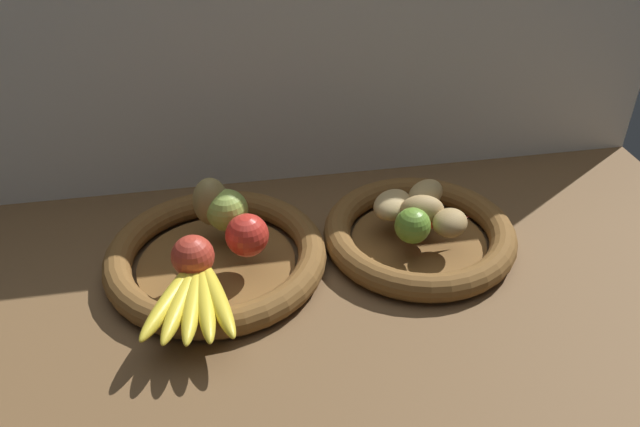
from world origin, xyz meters
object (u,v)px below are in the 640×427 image
apple_green_back (227,210)px  potato_small (450,223)px  pear_brown (211,202)px  lime_near (413,226)px  apple_red_right (247,235)px  fruit_bowl_left (216,257)px  chili_pepper (438,223)px  potato_large (422,210)px  apple_red_front (193,256)px  potato_oblong (392,205)px  potato_back (425,194)px  banana_bunch_front (194,296)px  fruit_bowl_right (419,235)px

apple_green_back → potato_small: apple_green_back is taller
pear_brown → lime_near: bearing=-18.6°
potato_small → apple_red_right: bearing=178.5°
apple_red_right → potato_small: size_ratio=1.11×
fruit_bowl_left → apple_green_back: 7.79cm
lime_near → chili_pepper: lime_near is taller
fruit_bowl_left → potato_large: potato_large is taller
apple_red_front → apple_green_back: size_ratio=0.93×
potato_large → apple_red_front: bearing=-170.1°
fruit_bowl_left → potato_small: 38.26cm
lime_near → pear_brown: bearing=161.4°
apple_green_back → pear_brown: (-2.45, 1.74, 0.81)cm
apple_green_back → potato_oblong: 27.65cm
apple_red_right → potato_small: 32.72cm
pear_brown → potato_small: 39.06cm
apple_green_back → potato_back: (33.94, 0.62, -1.23)cm
potato_small → chili_pepper: bearing=131.7°
banana_bunch_front → potato_small: size_ratio=3.18×
banana_bunch_front → potato_large: bearing=19.5°
apple_red_front → pear_brown: size_ratio=0.75×
apple_red_front → pear_brown: bearing=75.4°
apple_red_front → potato_small: (41.05, 2.87, -1.12)cm
potato_back → apple_green_back: bearing=-179.0°
fruit_bowl_left → apple_green_back: bearing=60.2°
pear_brown → potato_large: pear_brown is taller
pear_brown → apple_red_front: bearing=-104.6°
fruit_bowl_left → potato_back: 37.09cm
apple_red_front → potato_back: size_ratio=0.83×
potato_large → potato_oblong: bearing=142.1°
banana_bunch_front → pear_brown: bearing=79.8°
potato_back → fruit_bowl_right: bearing=-114.4°
fruit_bowl_right → banana_bunch_front: banana_bunch_front is taller
apple_red_front → banana_bunch_front: size_ratio=0.33×
fruit_bowl_left → potato_small: potato_small is taller
apple_red_front → potato_oblong: (33.33, 9.68, -1.17)cm
apple_red_front → banana_bunch_front: (-0.20, -6.80, -1.90)cm
lime_near → fruit_bowl_right: bearing=56.3°
potato_oblong → lime_near: (1.15, -7.58, 0.85)cm
fruit_bowl_left → fruit_bowl_right: same height
apple_red_front → potato_oblong: size_ratio=0.81×
pear_brown → banana_bunch_front: 19.95cm
apple_green_back → apple_red_front: bearing=-117.8°
apple_red_front → potato_small: bearing=4.0°
apple_red_front → lime_near: bearing=3.5°
banana_bunch_front → potato_small: bearing=13.2°
apple_green_back → potato_small: bearing=-12.8°
pear_brown → potato_small: pear_brown is taller
potato_large → banana_bunch_front: bearing=-160.5°
apple_red_front → potato_large: bearing=9.9°
apple_red_right → potato_oblong: apple_red_right is taller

